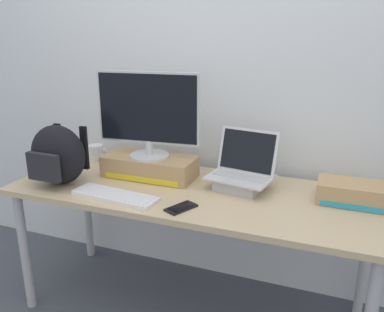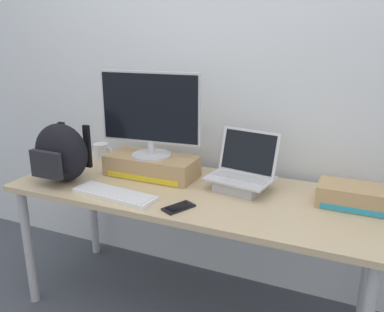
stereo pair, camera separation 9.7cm
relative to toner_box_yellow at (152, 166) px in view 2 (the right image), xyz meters
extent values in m
plane|color=#474C56|center=(0.29, -0.10, -0.79)|extent=(20.00, 20.00, 0.00)
cube|color=silver|center=(0.29, 0.36, 0.51)|extent=(7.00, 0.10, 2.60)
cube|color=tan|center=(0.29, -0.10, -0.07)|extent=(1.86, 0.71, 0.03)
cylinder|color=#B2B2B7|center=(-0.58, -0.39, -0.44)|extent=(0.05, 0.05, 0.70)
cylinder|color=#B2B2B7|center=(-0.58, 0.20, -0.44)|extent=(0.05, 0.05, 0.70)
cylinder|color=#B2B2B7|center=(1.16, 0.20, -0.44)|extent=(0.05, 0.05, 0.70)
cube|color=tan|center=(0.00, 0.00, 0.00)|extent=(0.51, 0.22, 0.11)
cube|color=yellow|center=(0.00, -0.11, -0.04)|extent=(0.43, 0.00, 0.03)
cylinder|color=silver|center=(0.00, 0.00, 0.06)|extent=(0.22, 0.22, 0.01)
cylinder|color=silver|center=(0.00, 0.00, 0.11)|extent=(0.04, 0.04, 0.08)
cube|color=silver|center=(0.00, 0.00, 0.33)|extent=(0.56, 0.07, 0.38)
cube|color=black|center=(0.00, -0.01, 0.33)|extent=(0.54, 0.05, 0.36)
cube|color=#ADADB2|center=(0.51, 0.00, -0.03)|extent=(0.25, 0.23, 0.06)
cube|color=silver|center=(0.51, 0.00, 0.01)|extent=(0.35, 0.28, 0.01)
cube|color=#B7B7BC|center=(0.52, 0.02, 0.01)|extent=(0.29, 0.17, 0.00)
cube|color=silver|center=(0.53, 0.08, 0.12)|extent=(0.32, 0.12, 0.23)
cube|color=black|center=(0.53, 0.08, 0.12)|extent=(0.29, 0.10, 0.20)
cube|color=white|center=(-0.02, -0.33, -0.05)|extent=(0.45, 0.17, 0.02)
cube|color=silver|center=(-0.02, -0.33, -0.04)|extent=(0.42, 0.15, 0.00)
ellipsoid|color=black|center=(-0.40, -0.26, 0.10)|extent=(0.31, 0.20, 0.32)
cube|color=#232328|center=(-0.40, -0.38, 0.07)|extent=(0.19, 0.03, 0.14)
cube|color=black|center=(-0.48, -0.15, 0.12)|extent=(0.04, 0.02, 0.24)
cube|color=black|center=(-0.31, -0.15, 0.12)|extent=(0.04, 0.02, 0.24)
cylinder|color=silver|center=(-0.45, 0.15, -0.01)|extent=(0.09, 0.09, 0.09)
torus|color=silver|center=(-0.39, 0.15, -0.01)|extent=(0.06, 0.01, 0.06)
cube|color=black|center=(0.32, -0.33, -0.05)|extent=(0.13, 0.17, 0.01)
cube|color=black|center=(0.32, -0.33, -0.05)|extent=(0.11, 0.14, 0.00)
cube|color=tan|center=(1.05, 0.02, -0.01)|extent=(0.32, 0.18, 0.10)
cube|color=#2899BC|center=(1.05, -0.08, -0.04)|extent=(0.27, 0.00, 0.02)
camera|label=1|loc=(0.98, -1.90, 0.74)|focal=38.08mm
camera|label=2|loc=(1.07, -1.87, 0.74)|focal=38.08mm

